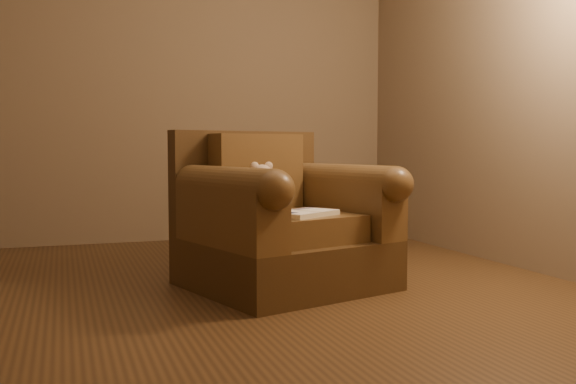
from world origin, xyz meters
name	(u,v)px	position (x,y,z in m)	size (l,w,h in m)	color
floor	(223,289)	(0.00, 0.00, 0.00)	(4.00, 4.00, 0.00)	#4C321A
armchair	(281,226)	(0.34, -0.03, 0.35)	(1.22, 1.19, 0.90)	#432D16
teddy_bear	(264,192)	(0.25, 0.03, 0.54)	(0.21, 0.24, 0.29)	#C8A98C
guidebook	(304,213)	(0.38, -0.28, 0.44)	(0.42, 0.38, 0.03)	beige
side_table	(267,218)	(0.57, 0.95, 0.28)	(0.37, 0.37, 0.52)	#C48735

